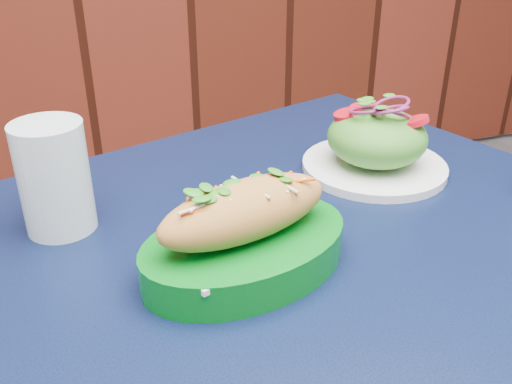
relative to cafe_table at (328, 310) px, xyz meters
name	(u,v)px	position (x,y,z in m)	size (l,w,h in m)	color
cafe_table	(328,310)	(0.00, 0.00, 0.00)	(1.00, 1.00, 0.75)	black
banh_mi_basket	(245,234)	(-0.10, 0.00, 0.13)	(0.26, 0.20, 0.11)	#046A16
salad_plate	(376,143)	(0.15, 0.16, 0.13)	(0.20, 0.20, 0.11)	white
water_glass	(54,178)	(-0.28, 0.15, 0.15)	(0.08, 0.08, 0.13)	silver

